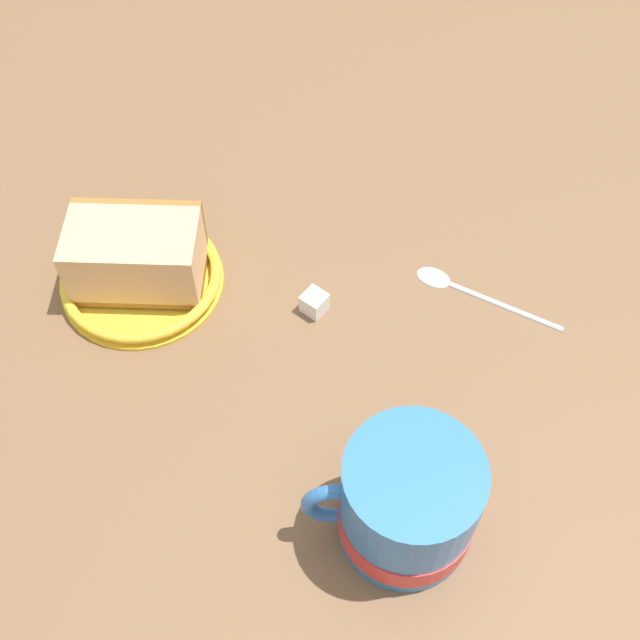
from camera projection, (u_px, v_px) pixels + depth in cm
name	position (u px, v px, depth cm)	size (l,w,h in cm)	color
ground_plane	(245.00, 341.00, 66.09)	(122.43, 122.43, 2.41)	brown
small_plate	(142.00, 278.00, 67.28)	(13.45, 13.45, 1.50)	yellow
cake_slice	(136.00, 254.00, 65.14)	(11.83, 9.19, 5.78)	#9E662D
tea_mug	(407.00, 504.00, 52.45)	(11.27, 9.11, 9.24)	#3372BF
teaspoon	(458.00, 285.00, 67.35)	(12.83, 3.41, 0.80)	silver
sugar_cube	(314.00, 303.00, 65.64)	(1.82, 1.82, 1.82)	white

